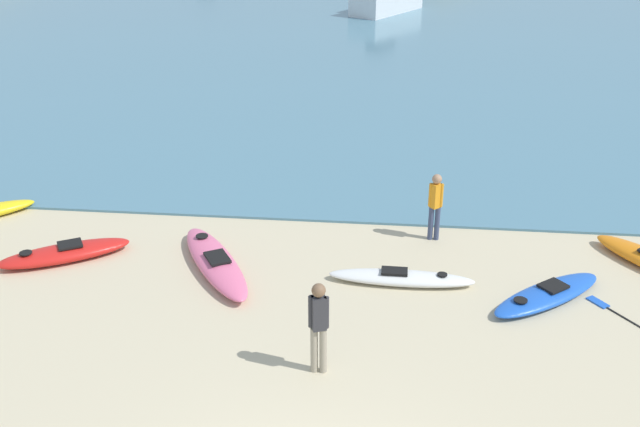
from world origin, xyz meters
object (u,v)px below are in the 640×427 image
at_px(kayak_on_sand_5, 64,253).
at_px(kayak_on_sand_3, 401,278).
at_px(person_near_waterline, 435,203).
at_px(kayak_on_sand_0, 215,262).
at_px(person_near_foreground, 319,322).
at_px(kayak_on_sand_4, 547,294).

bearing_deg(kayak_on_sand_5, kayak_on_sand_3, -2.04).
relative_size(kayak_on_sand_5, person_near_waterline, 1.75).
bearing_deg(kayak_on_sand_0, kayak_on_sand_5, 178.68).
bearing_deg(person_near_foreground, kayak_on_sand_3, 66.03).
relative_size(kayak_on_sand_4, person_near_foreground, 1.56).
bearing_deg(kayak_on_sand_3, kayak_on_sand_4, -7.16).
relative_size(kayak_on_sand_0, kayak_on_sand_5, 1.21).
xyz_separation_m(kayak_on_sand_0, person_near_waterline, (4.57, 1.88, 0.73)).
relative_size(kayak_on_sand_3, person_near_waterline, 1.87).
relative_size(kayak_on_sand_3, kayak_on_sand_4, 1.12).
bearing_deg(kayak_on_sand_4, kayak_on_sand_0, 175.44).
distance_m(kayak_on_sand_0, person_near_foreground, 4.16).
bearing_deg(person_near_waterline, kayak_on_sand_0, -157.58).
bearing_deg(kayak_on_sand_3, person_near_waterline, 71.20).
height_order(kayak_on_sand_0, kayak_on_sand_4, kayak_on_sand_0).
relative_size(kayak_on_sand_0, kayak_on_sand_3, 1.13).
bearing_deg(person_near_foreground, kayak_on_sand_4, 32.84).
bearing_deg(kayak_on_sand_4, kayak_on_sand_5, 176.51).
bearing_deg(kayak_on_sand_5, person_near_waterline, 12.93).
bearing_deg(kayak_on_sand_3, kayak_on_sand_0, 177.34).
xyz_separation_m(kayak_on_sand_3, person_near_waterline, (0.70, 2.06, 0.77)).
height_order(kayak_on_sand_3, kayak_on_sand_5, kayak_on_sand_5).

